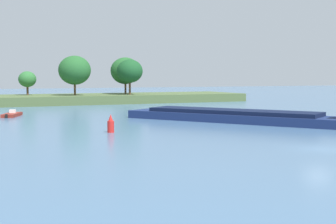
% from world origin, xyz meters
% --- Properties ---
extents(ground_plane, '(400.00, 400.00, 0.00)m').
position_xyz_m(ground_plane, '(0.00, 0.00, 0.00)').
color(ground_plane, '#476B8E').
extents(treeline_island, '(67.94, 17.31, 10.07)m').
position_xyz_m(treeline_island, '(1.30, 72.31, 2.58)').
color(treeline_island, '#4C6038').
rests_on(treeline_island, ground).
extents(cargo_barge, '(22.15, 29.95, 5.65)m').
position_xyz_m(cargo_barge, '(7.35, 20.70, 0.87)').
color(cargo_barge, navy).
rests_on(cargo_barge, ground).
extents(fishing_skiff, '(3.59, 5.66, 0.97)m').
position_xyz_m(fishing_skiff, '(-18.72, 42.68, 0.26)').
color(fishing_skiff, maroon).
rests_on(fishing_skiff, ground).
extents(channel_buoy_red, '(0.70, 0.70, 1.90)m').
position_xyz_m(channel_buoy_red, '(-11.75, 17.70, 0.81)').
color(channel_buoy_red, red).
rests_on(channel_buoy_red, ground).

